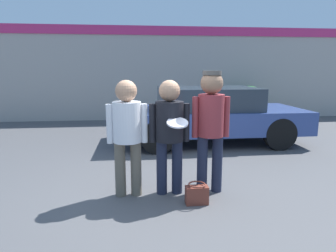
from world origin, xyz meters
The scene contains 8 objects.
ground_plane centered at (0.00, 0.00, 0.00)m, with size 56.00×56.00×0.00m, color #4C4C4F.
storefront_building centered at (0.00, 6.68, 1.63)m, with size 24.00×0.22×3.20m.
person_left centered at (-0.46, 0.08, 0.97)m, with size 0.56×0.39×1.62m.
person_middle_with_frisbee centered at (0.12, 0.09, 0.97)m, with size 0.56×0.61×1.62m.
person_right centered at (0.70, 0.08, 1.06)m, with size 0.54×0.37×1.74m.
parked_car_near centered at (1.44, 3.05, 0.70)m, with size 4.37×1.96×1.34m.
shrub centered at (3.52, 5.88, 0.61)m, with size 1.21×1.21×1.21m.
handbag centered at (0.44, -0.30, 0.14)m, with size 0.30×0.23×0.28m.
Camera 1 is at (-0.36, -3.96, 1.76)m, focal length 32.00 mm.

